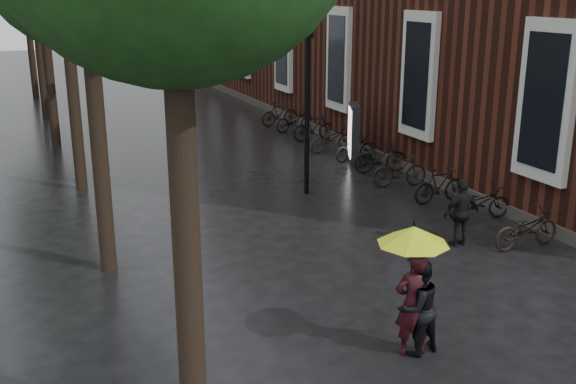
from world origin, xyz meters
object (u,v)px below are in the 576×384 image
lamp_post (307,93)px  person_black (418,307)px  parked_bicycles (363,151)px  ad_lightbox (354,133)px  pedestrian_walking (461,213)px  person_burgundy (414,303)px

lamp_post → person_black: bearing=-103.4°
parked_bicycles → ad_lightbox: 0.71m
person_black → pedestrian_walking: bearing=-143.0°
lamp_post → pedestrian_walking: bearing=-73.4°
person_black → lamp_post: 8.77m
pedestrian_walking → lamp_post: bearing=-73.4°
person_burgundy → parked_bicycles: size_ratio=0.11×
person_burgundy → person_black: size_ratio=1.11×
person_black → lamp_post: (1.97, 8.31, 2.00)m
person_black → ad_lightbox: (4.82, 10.88, 0.18)m
person_burgundy → ad_lightbox: ad_lightbox is taller
parked_bicycles → person_black: bearing=-115.2°
person_black → parked_bicycles: bearing=-123.4°
person_burgundy → lamp_post: 8.77m
ad_lightbox → lamp_post: 4.24m
person_burgundy → pedestrian_walking: person_burgundy is taller
parked_bicycles → lamp_post: (-2.90, -2.05, 2.30)m
pedestrian_walking → lamp_post: size_ratio=0.33×
pedestrian_walking → ad_lightbox: ad_lightbox is taller
person_burgundy → parked_bicycles: bearing=-106.9°
pedestrian_walking → person_burgundy: bearing=44.6°
person_black → parked_bicycles: (4.88, 10.36, -0.30)m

